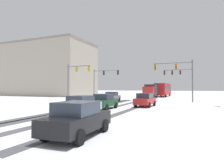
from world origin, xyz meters
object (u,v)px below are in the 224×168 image
at_px(car_dark_green_third, 104,101).
at_px(box_truck_delivery, 151,91).
at_px(car_silver_fourth, 81,105).
at_px(car_black_sixth, 78,119).
at_px(traffic_signal_far_right, 180,76).
at_px(traffic_signal_near_right, 178,72).
at_px(bus_oncoming, 163,89).
at_px(car_grey_lead, 112,97).
at_px(traffic_signal_far_left, 103,77).
at_px(traffic_signal_near_left, 75,75).
at_px(office_building_far_left_block, 46,70).
at_px(car_red_second, 145,100).

distance_m(car_dark_green_third, box_truck_delivery, 23.93).
relative_size(car_silver_fourth, box_truck_delivery, 0.56).
height_order(car_silver_fourth, car_black_sixth, same).
distance_m(traffic_signal_far_right, box_truck_delivery, 6.93).
bearing_deg(traffic_signal_near_right, bus_oncoming, 103.90).
height_order(traffic_signal_near_right, bus_oncoming, traffic_signal_near_right).
distance_m(car_silver_fourth, box_truck_delivery, 28.80).
height_order(car_grey_lead, bus_oncoming, bus_oncoming).
height_order(traffic_signal_far_left, bus_oncoming, traffic_signal_far_left).
xyz_separation_m(car_black_sixth, box_truck_delivery, (-3.63, 34.93, 0.82)).
bearing_deg(car_dark_green_third, traffic_signal_near_left, 135.24).
height_order(traffic_signal_near_left, office_building_far_left_block, office_building_far_left_block).
height_order(traffic_signal_far_right, traffic_signal_near_left, same).
relative_size(traffic_signal_far_right, car_dark_green_third, 1.58).
xyz_separation_m(traffic_signal_near_right, traffic_signal_far_left, (-16.57, 7.94, 0.02)).
height_order(traffic_signal_near_left, car_silver_fourth, traffic_signal_near_left).
relative_size(car_red_second, car_silver_fourth, 1.00).
distance_m(car_grey_lead, car_dark_green_third, 10.82).
height_order(bus_oncoming, box_truck_delivery, bus_oncoming).
xyz_separation_m(car_silver_fourth, box_truck_delivery, (-0.02, 28.79, 0.82)).
distance_m(bus_oncoming, box_truck_delivery, 9.20).
relative_size(bus_oncoming, box_truck_delivery, 1.48).
xyz_separation_m(car_red_second, bus_oncoming, (-1.83, 28.67, 1.18)).
height_order(traffic_signal_far_left, box_truck_delivery, traffic_signal_far_left).
relative_size(traffic_signal_far_left, car_grey_lead, 1.55).
relative_size(traffic_signal_far_left, traffic_signal_far_right, 1.00).
bearing_deg(bus_oncoming, traffic_signal_far_left, -132.19).
bearing_deg(car_black_sixth, car_dark_green_third, 108.97).
bearing_deg(traffic_signal_far_right, car_silver_fourth, -101.78).
xyz_separation_m(traffic_signal_far_right, traffic_signal_near_left, (-16.84, -14.05, -0.21)).
height_order(traffic_signal_far_right, car_silver_fourth, traffic_signal_far_right).
relative_size(traffic_signal_far_right, car_black_sixth, 1.56).
bearing_deg(box_truck_delivery, car_grey_lead, -104.57).
height_order(traffic_signal_near_right, traffic_signal_far_left, same).
bearing_deg(bus_oncoming, traffic_signal_near_right, -76.10).
relative_size(traffic_signal_near_left, car_grey_lead, 1.55).
bearing_deg(car_black_sixth, traffic_signal_far_left, 113.56).
distance_m(traffic_signal_near_left, car_black_sixth, 26.07).
relative_size(traffic_signal_near_left, car_silver_fourth, 1.56).
bearing_deg(car_grey_lead, traffic_signal_near_left, 178.71).
distance_m(traffic_signal_far_right, bus_oncoming, 10.12).
bearing_deg(car_silver_fourth, bus_oncoming, 87.86).
distance_m(traffic_signal_near_right, bus_oncoming, 21.39).
height_order(car_grey_lead, office_building_far_left_block, office_building_far_left_block).
xyz_separation_m(traffic_signal_near_right, box_truck_delivery, (-6.54, 11.52, -3.00)).
height_order(traffic_signal_near_left, car_black_sixth, traffic_signal_near_left).
height_order(box_truck_delivery, office_building_far_left_block, office_building_far_left_block).
bearing_deg(traffic_signal_near_right, car_red_second, -112.06).
xyz_separation_m(car_grey_lead, office_building_far_left_block, (-28.90, 17.15, 6.87)).
bearing_deg(office_building_far_left_block, car_silver_fourth, -44.85).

